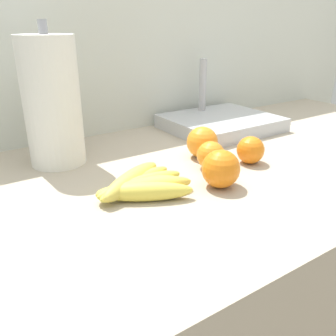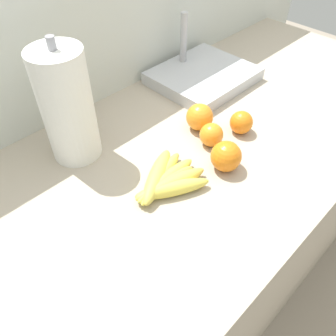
% 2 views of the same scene
% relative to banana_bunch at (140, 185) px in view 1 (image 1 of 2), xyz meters
% --- Properties ---
extents(counter, '(1.79, 0.74, 0.85)m').
position_rel_banana_bunch_xyz_m(counter, '(0.19, 0.05, -0.45)').
color(counter, '#ADA08C').
rests_on(counter, ground).
extents(wall_back, '(2.19, 0.06, 1.30)m').
position_rel_banana_bunch_xyz_m(wall_back, '(0.19, 0.45, -0.22)').
color(wall_back, silver).
rests_on(wall_back, ground).
extents(banana_bunch, '(0.20, 0.18, 0.04)m').
position_rel_banana_bunch_xyz_m(banana_bunch, '(0.00, 0.00, 0.00)').
color(banana_bunch, '#E4CF4C').
rests_on(banana_bunch, counter).
extents(orange_center, '(0.08, 0.08, 0.08)m').
position_rel_banana_bunch_xyz_m(orange_center, '(0.16, -0.06, 0.02)').
color(orange_center, orange).
rests_on(orange_center, counter).
extents(orange_front, '(0.07, 0.07, 0.07)m').
position_rel_banana_bunch_xyz_m(orange_front, '(0.20, 0.03, 0.01)').
color(orange_front, orange).
rests_on(orange_front, counter).
extents(orange_right, '(0.07, 0.07, 0.07)m').
position_rel_banana_bunch_xyz_m(orange_right, '(0.31, 0.00, 0.01)').
color(orange_right, orange).
rests_on(orange_right, counter).
extents(orange_far_right, '(0.08, 0.08, 0.08)m').
position_rel_banana_bunch_xyz_m(orange_far_right, '(0.23, 0.10, 0.02)').
color(orange_far_right, orange).
rests_on(orange_far_right, counter).
extents(paper_towel_roll, '(0.13, 0.13, 0.32)m').
position_rel_banana_bunch_xyz_m(paper_towel_roll, '(-0.08, 0.26, 0.13)').
color(paper_towel_roll, white).
rests_on(paper_towel_roll, counter).
extents(sink_basin, '(0.32, 0.28, 0.21)m').
position_rel_banana_bunch_xyz_m(sink_basin, '(0.44, 0.26, 0.00)').
color(sink_basin, '#B7BABF').
rests_on(sink_basin, counter).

